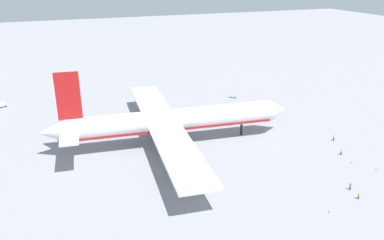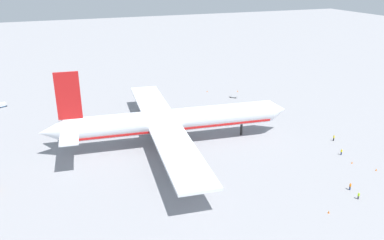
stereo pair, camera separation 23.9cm
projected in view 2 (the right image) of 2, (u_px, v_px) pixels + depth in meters
ground_plane at (174, 142)px, 109.51m from camera, size 600.00×600.00×0.00m
airliner at (169, 121)px, 106.94m from camera, size 68.99×72.84×21.97m
baggage_cart_0 at (2, 105)px, 136.96m from camera, size 3.48×2.47×1.54m
baggage_cart_2 at (233, 97)px, 147.15m from camera, size 2.91×2.79×0.40m
ground_worker_0 at (334, 138)px, 110.11m from camera, size 0.51×0.51×1.71m
ground_worker_2 at (350, 186)px, 85.66m from camera, size 0.52×0.52×1.72m
ground_worker_3 at (359, 196)px, 82.25m from camera, size 0.47×0.47×1.60m
ground_worker_5 at (341, 152)px, 101.76m from camera, size 0.40×0.40×1.69m
traffic_cone_0 at (352, 162)px, 97.50m from camera, size 0.36×0.36×0.55m
traffic_cone_1 at (207, 91)px, 153.84m from camera, size 0.36×0.36×0.55m
traffic_cone_2 at (329, 212)px, 77.70m from camera, size 0.36×0.36×0.55m
traffic_cone_3 at (376, 170)px, 94.02m from camera, size 0.36×0.36×0.55m
traffic_cone_4 at (238, 91)px, 154.04m from camera, size 0.36×0.36×0.55m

